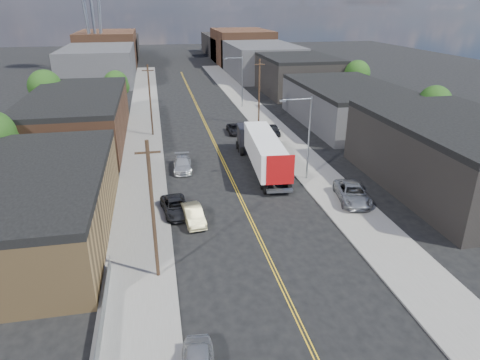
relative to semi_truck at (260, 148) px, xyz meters
name	(u,v)px	position (x,y,z in m)	size (l,w,h in m)	color
ground	(199,109)	(-3.88, 30.62, -2.43)	(260.00, 260.00, 0.00)	black
centerline	(209,132)	(-3.88, 15.62, -2.43)	(0.32, 120.00, 0.01)	gold
sidewalk_left	(144,136)	(-13.38, 15.62, -2.36)	(5.00, 140.00, 0.15)	slate
sidewalk_right	(272,128)	(5.62, 15.62, -2.36)	(5.00, 140.00, 0.15)	slate
warehouse_tan	(30,204)	(-21.88, -11.38, 0.37)	(12.00, 22.00, 5.60)	brown
warehouse_brown	(78,118)	(-21.88, 14.62, 0.87)	(12.00, 26.00, 6.60)	#4F301F
industrial_right_a	(457,155)	(18.11, -9.38, 1.12)	(14.00, 22.00, 7.10)	black
industrial_right_b	(348,104)	(18.12, 16.62, 0.62)	(14.00, 24.00, 6.10)	#343436
industrial_right_c	(296,74)	(18.12, 42.62, 1.37)	(14.00, 22.00, 7.60)	black
skyline_left_a	(100,64)	(-23.88, 65.62, 1.57)	(16.00, 30.00, 8.00)	#343436
skyline_right_a	(261,60)	(16.12, 65.62, 1.57)	(16.00, 30.00, 8.00)	#343436
skyline_left_b	(108,49)	(-23.88, 90.62, 2.57)	(16.00, 26.00, 10.00)	#4F301F
skyline_right_b	(241,47)	(16.12, 90.62, 2.57)	(16.00, 26.00, 10.00)	#4F301F
skyline_left_c	(114,48)	(-23.88, 110.62, 1.07)	(16.00, 40.00, 7.00)	black
skyline_right_c	(230,46)	(16.12, 110.62, 1.07)	(16.00, 40.00, 7.00)	black
streetlight_near	(306,132)	(3.72, -4.38, 2.89)	(3.39, 0.25, 9.00)	gray
streetlight_far	(240,78)	(3.72, 30.62, 2.89)	(3.39, 0.25, 9.00)	gray
utility_pole_left_near	(153,211)	(-12.08, -19.38, 2.70)	(1.60, 0.26, 10.00)	black
utility_pole_left_far	(150,100)	(-12.08, 15.62, 2.70)	(1.60, 0.26, 10.00)	black
utility_pole_right	(259,92)	(4.32, 18.62, 2.70)	(1.60, 0.26, 10.00)	black
chainlink_fence	(99,343)	(-15.38, -25.88, -1.78)	(0.05, 16.00, 1.22)	slate
tree_left_mid	(46,89)	(-27.82, 25.62, 3.05)	(5.10, 5.04, 8.37)	black
tree_left_far	(116,84)	(-17.82, 32.62, 2.13)	(4.35, 4.20, 6.97)	black
tree_right_near	(435,104)	(26.18, 6.62, 2.44)	(4.60, 4.48, 7.44)	black
tree_right_far	(357,75)	(26.18, 30.62, 2.74)	(4.85, 4.76, 7.91)	black
semi_truck	(260,148)	(0.00, 0.00, 0.00)	(3.73, 16.48, 4.27)	silver
car_left_b	(193,215)	(-8.88, -11.83, -1.72)	(1.52, 4.35, 1.43)	tan
car_left_c	(176,207)	(-10.28, -9.85, -1.75)	(2.27, 4.93, 1.37)	black
car_left_d	(182,164)	(-8.88, 1.02, -1.72)	(2.01, 4.95, 1.44)	#B2B4B8
car_right_lot_a	(353,193)	(6.44, -10.78, -1.46)	(2.74, 5.94, 1.65)	gray
car_right_lot_c	(273,130)	(4.95, 12.20, -1.59)	(1.64, 4.09, 1.39)	black
car_ahead_truck	(235,129)	(-0.21, 14.52, -1.79)	(2.14, 4.63, 1.29)	black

